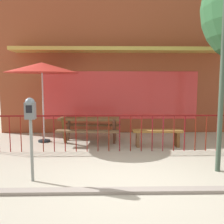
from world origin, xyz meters
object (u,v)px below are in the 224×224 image
(picnic_table_left, at_px, (90,122))
(patio_umbrella, at_px, (42,68))
(street_lamp, at_px, (224,41))
(parking_meter_near, at_px, (30,117))
(patio_bench, at_px, (157,134))

(picnic_table_left, xyz_separation_m, patio_umbrella, (-1.43, 0.07, 1.63))
(street_lamp, bearing_deg, patio_umbrella, 147.26)
(patio_umbrella, xyz_separation_m, parking_meter_near, (0.55, -3.16, -1.04))
(picnic_table_left, height_order, patio_umbrella, patio_umbrella)
(patio_umbrella, relative_size, parking_meter_near, 1.55)
(parking_meter_near, xyz_separation_m, street_lamp, (3.66, 0.45, 1.43))
(patio_umbrella, xyz_separation_m, patio_bench, (3.36, -0.68, -1.89))
(parking_meter_near, height_order, street_lamp, street_lamp)
(patio_bench, bearing_deg, parking_meter_near, -138.58)
(patio_umbrella, height_order, street_lamp, street_lamp)
(patio_bench, bearing_deg, picnic_table_left, 162.71)
(picnic_table_left, xyz_separation_m, street_lamp, (2.78, -2.63, 2.01))
(patio_umbrella, distance_m, street_lamp, 5.01)
(patio_umbrella, relative_size, patio_bench, 1.71)
(patio_bench, relative_size, parking_meter_near, 0.91)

